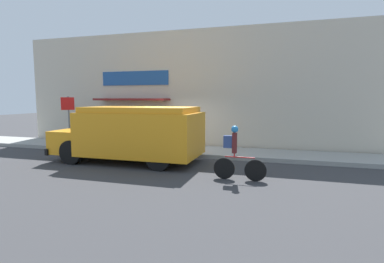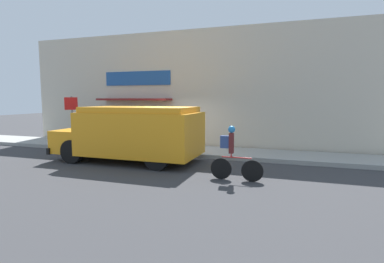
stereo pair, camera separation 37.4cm
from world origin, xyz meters
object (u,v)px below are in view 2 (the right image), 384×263
Objects in this scene: school_bus at (133,133)px; cyclist at (233,154)px; stop_sign_post at (72,112)px; trash_bin at (124,135)px.

school_bus reaches higher than cyclist.
stop_sign_post is (-4.47, 1.97, 0.63)m from school_bus.
school_bus is 3.47× the size of cyclist.
cyclist reaches higher than trash_bin.
stop_sign_post reaches higher than cyclist.
stop_sign_post is 2.38× the size of trash_bin.
cyclist is 1.64× the size of trash_bin.
stop_sign_post is at bearing -166.75° from trash_bin.
trash_bin is at bearing 127.20° from school_bus.
school_bus is 2.39× the size of stop_sign_post.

